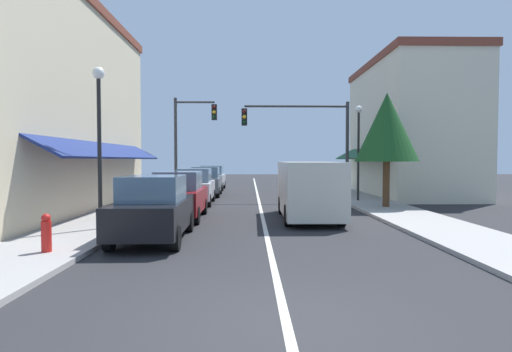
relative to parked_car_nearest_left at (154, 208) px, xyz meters
The scene contains 18 objects.
ground_plane 12.50m from the parked_car_nearest_left, 75.62° to the left, with size 80.00×80.00×0.00m, color #28282B.
sidewalk_left 12.35m from the parked_car_nearest_left, 101.25° to the left, with size 2.60×56.00×0.12m, color #A39E99.
sidewalk_right 14.85m from the parked_car_nearest_left, 54.57° to the left, with size 2.60×56.00×0.12m, color #A39E99.
lane_center_stripe 12.50m from the parked_car_nearest_left, 75.62° to the left, with size 0.14×52.00×0.01m, color silver.
storefront_left_block 9.56m from the parked_car_nearest_left, 136.87° to the left, with size 6.90×14.20×8.75m.
storefront_right_block 19.00m from the parked_car_nearest_left, 48.77° to the left, with size 6.21×10.20×8.16m.
parked_car_nearest_left is the anchor object (origin of this frame).
parked_car_second_left 4.12m from the parked_car_nearest_left, 90.09° to the left, with size 1.82×4.12×1.77m.
parked_car_third_left 9.32m from the parked_car_nearest_left, 90.66° to the left, with size 1.85×4.13×1.77m.
parked_car_far_left 14.07m from the parked_car_nearest_left, 90.19° to the left, with size 1.85×4.13×1.77m.
parked_car_distant_left 19.41m from the parked_car_nearest_left, 90.45° to the left, with size 1.80×4.11×1.77m.
van_in_lane 6.21m from the parked_car_nearest_left, 39.78° to the left, with size 2.03×5.19×2.12m.
traffic_signal_mast_arm 12.93m from the parked_car_nearest_left, 62.66° to the left, with size 5.81×0.50×5.33m.
traffic_signal_left_corner 13.38m from the parked_car_nearest_left, 94.09° to the left, with size 2.51×0.50×5.79m.
street_lamp_left_near 3.37m from the parked_car_nearest_left, 145.77° to the left, with size 0.36×0.36×4.97m.
street_lamp_right_mid 13.13m from the parked_car_nearest_left, 50.70° to the left, with size 0.36×0.36×4.96m.
tree_right_near 11.52m from the parked_car_nearest_left, 39.24° to the left, with size 2.76×2.76×5.16m.
fire_hydrant 2.77m from the parked_car_nearest_left, 136.29° to the right, with size 0.22×0.22×0.87m.
Camera 1 is at (-0.49, -5.42, 2.20)m, focal length 29.35 mm.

